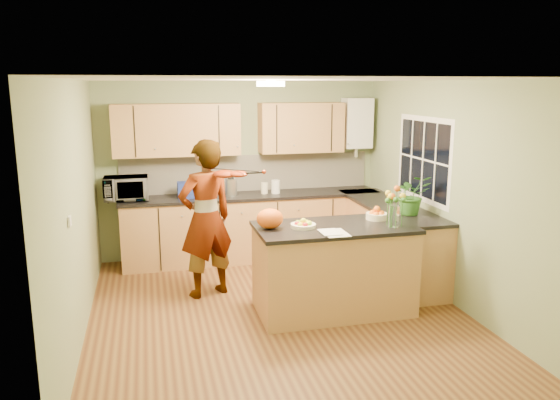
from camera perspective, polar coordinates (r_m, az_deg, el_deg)
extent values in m
plane|color=#5A3119|center=(6.11, -0.25, -11.66)|extent=(4.50, 4.50, 0.00)
cube|color=white|center=(5.60, -0.28, 12.48)|extent=(4.00, 4.50, 0.02)
cube|color=gray|center=(7.90, -4.10, 3.19)|extent=(4.00, 0.02, 2.50)
cube|color=gray|center=(3.66, 8.10, -7.31)|extent=(4.00, 0.02, 2.50)
cube|color=gray|center=(5.62, -20.52, -1.14)|extent=(0.02, 4.50, 2.50)
cube|color=gray|center=(6.49, 17.18, 0.76)|extent=(0.02, 4.50, 2.50)
cube|color=#B97B4A|center=(7.79, -2.92, -2.93)|extent=(3.60, 0.60, 0.90)
cube|color=black|center=(7.67, -2.94, 0.45)|extent=(3.64, 0.62, 0.04)
cube|color=#B97B4A|center=(7.26, 11.32, -4.27)|extent=(0.60, 2.20, 0.90)
cube|color=black|center=(7.14, 11.40, -0.65)|extent=(0.62, 2.24, 0.04)
cube|color=#F0E4D0|center=(7.91, -3.37, 2.85)|extent=(3.60, 0.02, 0.52)
cube|color=#B97B4A|center=(7.56, -10.74, 7.20)|extent=(1.70, 0.34, 0.70)
cube|color=#B97B4A|center=(7.85, 2.22, 7.57)|extent=(1.20, 0.34, 0.70)
cube|color=white|center=(8.13, 8.02, 7.97)|extent=(0.40, 0.30, 0.72)
cylinder|color=silver|center=(8.17, 7.94, 5.17)|extent=(0.06, 0.06, 0.20)
cube|color=white|center=(6.95, 14.76, 4.13)|extent=(0.01, 1.30, 1.05)
cube|color=black|center=(6.95, 14.73, 4.13)|extent=(0.01, 1.18, 0.92)
cube|color=white|center=(5.02, -21.13, -2.08)|extent=(0.02, 0.09, 0.09)
cylinder|color=#FFEABF|center=(5.89, -0.98, 12.06)|extent=(0.30, 0.30, 0.06)
cylinder|color=white|center=(5.89, -0.98, 12.35)|extent=(0.10, 0.10, 0.02)
cube|color=#B97B4A|center=(6.02, 5.63, -7.34)|extent=(1.65, 0.83, 0.93)
cube|color=black|center=(5.88, 5.72, -2.87)|extent=(1.70, 0.87, 0.04)
cylinder|color=#F4E9C3|center=(5.76, 2.45, -2.70)|extent=(0.27, 0.27, 0.04)
cylinder|color=#F4E9C3|center=(6.20, 10.07, -1.68)|extent=(0.24, 0.24, 0.07)
cylinder|color=silver|center=(5.91, 11.83, -1.64)|extent=(0.11, 0.11, 0.23)
ellipsoid|color=#DF5712|center=(5.70, -1.07, -1.95)|extent=(0.35, 0.33, 0.21)
cube|color=white|center=(5.57, 5.79, -3.43)|extent=(0.24, 0.32, 0.01)
imported|color=#EDAE91|center=(6.38, -7.76, -1.98)|extent=(0.79, 0.66, 1.85)
imported|color=white|center=(7.54, -15.78, 1.18)|extent=(0.57, 0.39, 0.32)
cube|color=navy|center=(7.53, -9.63, 1.05)|extent=(0.27, 0.20, 0.21)
cylinder|color=silver|center=(7.61, -5.14, 1.36)|extent=(0.17, 0.17, 0.23)
sphere|color=black|center=(7.58, -5.16, 2.55)|extent=(0.09, 0.09, 0.09)
cylinder|color=#F4E9C3|center=(7.72, -1.65, 1.26)|extent=(0.13, 0.13, 0.15)
cylinder|color=white|center=(7.72, -0.45, 1.40)|extent=(0.15, 0.15, 0.19)
imported|color=#316B23|center=(6.61, 13.57, 0.55)|extent=(0.46, 0.41, 0.48)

